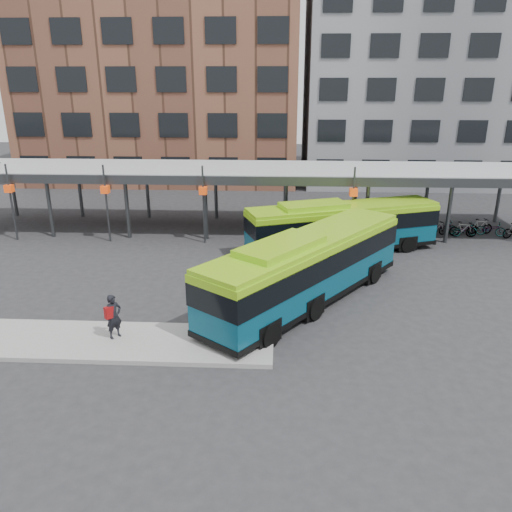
{
  "coord_description": "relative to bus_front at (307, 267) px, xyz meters",
  "views": [
    {
      "loc": [
        1.69,
        -19.71,
        9.67
      ],
      "look_at": [
        0.57,
        2.32,
        1.8
      ],
      "focal_mm": 35.0,
      "sensor_mm": 36.0,
      "label": 1
    }
  ],
  "objects": [
    {
      "name": "boarding_island",
      "position": [
        -8.42,
        -4.16,
        -1.67
      ],
      "size": [
        14.0,
        3.0,
        0.18
      ],
      "primitive_type": "cube",
      "color": "gray",
      "rests_on": "ground"
    },
    {
      "name": "building_grey",
      "position": [
        13.08,
        30.84,
        8.24
      ],
      "size": [
        24.0,
        14.0,
        20.0
      ],
      "primitive_type": "cube",
      "color": "slate",
      "rests_on": "ground"
    },
    {
      "name": "bus_front",
      "position": [
        0.0,
        0.0,
        0.0
      ],
      "size": [
        9.48,
        11.32,
        3.38
      ],
      "rotation": [
        0.0,
        0.0,
        0.92
      ],
      "color": "#08445C",
      "rests_on": "ground"
    },
    {
      "name": "building_brick",
      "position": [
        -12.92,
        30.84,
        9.24
      ],
      "size": [
        26.0,
        14.0,
        22.0
      ],
      "primitive_type": "cube",
      "color": "brown",
      "rests_on": "ground"
    },
    {
      "name": "pedestrian",
      "position": [
        -7.57,
        -3.96,
        -0.68
      ],
      "size": [
        0.74,
        0.76,
        1.77
      ],
      "rotation": [
        0.0,
        0.0,
        0.85
      ],
      "color": "black",
      "rests_on": "boarding_island"
    },
    {
      "name": "bike_rack",
      "position": [
        10.74,
        10.89,
        -1.28
      ],
      "size": [
        7.49,
        1.61,
        1.06
      ],
      "color": "slate",
      "rests_on": "ground"
    },
    {
      "name": "ground",
      "position": [
        -2.92,
        -1.16,
        -1.76
      ],
      "size": [
        120.0,
        120.0,
        0.0
      ],
      "primitive_type": "plane",
      "color": "#28282B",
      "rests_on": "ground"
    },
    {
      "name": "bus_rear",
      "position": [
        2.33,
        7.12,
        -0.14
      ],
      "size": [
        11.4,
        6.13,
        3.11
      ],
      "rotation": [
        0.0,
        0.0,
        0.35
      ],
      "color": "#08445C",
      "rests_on": "ground"
    },
    {
      "name": "canopy",
      "position": [
        -2.98,
        11.71,
        2.15
      ],
      "size": [
        40.0,
        6.53,
        4.8
      ],
      "color": "#999B9E",
      "rests_on": "ground"
    }
  ]
}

